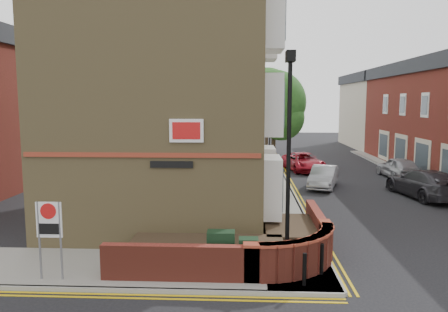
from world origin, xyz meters
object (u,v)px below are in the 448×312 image
utility_cabinet_large (221,251)px  silver_car_near (324,177)px  lamppost (288,163)px  zone_sign (49,226)px

utility_cabinet_large → silver_car_near: 14.29m
silver_car_near → lamppost: bearing=-86.8°
lamppost → utility_cabinet_large: bearing=177.0°
zone_sign → utility_cabinet_large: bearing=9.7°
utility_cabinet_large → silver_car_near: size_ratio=0.31×
zone_sign → silver_car_near: bearing=54.6°
zone_sign → silver_car_near: zone_sign is taller
utility_cabinet_large → silver_car_near: bearing=68.2°
utility_cabinet_large → silver_car_near: (5.30, 13.27, -0.08)m
lamppost → zone_sign: bearing=-173.9°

